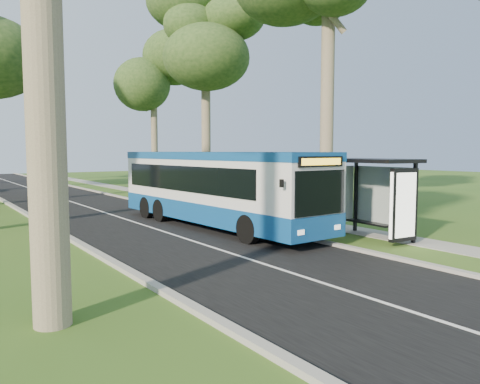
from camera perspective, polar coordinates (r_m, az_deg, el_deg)
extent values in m
plane|color=#2D541A|center=(17.45, 6.92, -5.56)|extent=(120.00, 120.00, 0.00)
cube|color=black|center=(24.35, -15.46, -2.68)|extent=(7.00, 100.00, 0.02)
cube|color=#9E9B93|center=(25.69, -8.07, -2.04)|extent=(0.25, 100.00, 0.12)
cube|color=#9E9B93|center=(23.44, -23.57, -3.09)|extent=(0.25, 100.00, 0.12)
cube|color=white|center=(24.35, -15.46, -2.65)|extent=(0.12, 100.00, 0.00)
cube|color=gray|center=(27.17, -2.41, -1.72)|extent=(1.50, 100.00, 0.02)
cube|color=white|center=(19.53, -3.07, 0.78)|extent=(2.98, 11.93, 2.81)
cube|color=navy|center=(19.63, -3.06, -2.17)|extent=(3.01, 11.96, 0.79)
cube|color=navy|center=(19.48, -3.09, 4.44)|extent=(3.01, 11.96, 0.32)
cube|color=black|center=(14.82, 9.07, -0.15)|extent=(2.22, 0.15, 1.43)
cube|color=yellow|center=(14.74, 9.22, 3.66)|extent=(1.77, 0.10, 0.22)
cube|color=black|center=(15.05, 8.81, -5.37)|extent=(2.37, 0.22, 0.30)
cylinder|color=black|center=(16.04, 0.42, -4.59)|extent=(0.32, 1.04, 1.03)
cylinder|color=black|center=(17.40, 6.43, -3.87)|extent=(0.32, 1.04, 1.03)
cylinder|color=black|center=(22.17, -10.21, -2.01)|extent=(0.32, 1.04, 1.03)
cylinder|color=black|center=(23.17, -5.20, -1.65)|extent=(0.32, 1.04, 1.03)
cylinder|color=gray|center=(18.32, 5.25, -0.76)|extent=(0.09, 0.09, 2.71)
cube|color=#0B1083|center=(18.25, 5.28, 2.28)|extent=(0.11, 0.38, 0.67)
cylinder|color=yellow|center=(18.22, 5.20, 2.79)|extent=(0.06, 0.24, 0.24)
cube|color=white|center=(18.30, 5.26, -0.09)|extent=(0.11, 0.33, 0.43)
cube|color=black|center=(17.34, 20.58, -1.27)|extent=(0.12, 0.12, 2.78)
cube|color=black|center=(19.09, 13.54, -0.54)|extent=(0.12, 0.12, 2.78)
cube|color=black|center=(17.56, 15.61, 3.71)|extent=(2.11, 3.54, 0.13)
cube|color=silver|center=(18.24, 17.07, -0.52)|extent=(0.28, 2.83, 2.23)
cube|color=black|center=(16.70, 19.60, -1.46)|extent=(1.18, 0.28, 2.45)
cube|color=white|center=(16.65, 19.84, -1.49)|extent=(0.94, 0.10, 2.17)
cube|color=black|center=(18.22, 15.30, -3.65)|extent=(0.59, 2.03, 0.07)
cylinder|color=black|center=(19.23, 6.45, -3.10)|extent=(0.54, 0.54, 0.97)
cylinder|color=black|center=(19.16, 6.46, -1.59)|extent=(0.58, 0.58, 0.05)
cylinder|color=#7A6B56|center=(9.32, -23.01, 19.49)|extent=(0.68, 0.68, 11.16)
cylinder|color=#7A6B56|center=(26.89, 10.60, 12.23)|extent=(0.74, 0.74, 13.22)
cylinder|color=#7A6B56|center=(35.88, -4.17, 9.01)|extent=(0.69, 0.69, 11.41)
ellipsoid|color=#234219|center=(36.80, -4.23, 18.42)|extent=(5.20, 5.20, 7.82)
cylinder|color=#7A6B56|center=(47.04, -10.40, 7.13)|extent=(0.65, 0.65, 10.01)
ellipsoid|color=#234219|center=(47.54, -10.51, 13.52)|extent=(5.20, 5.20, 6.86)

